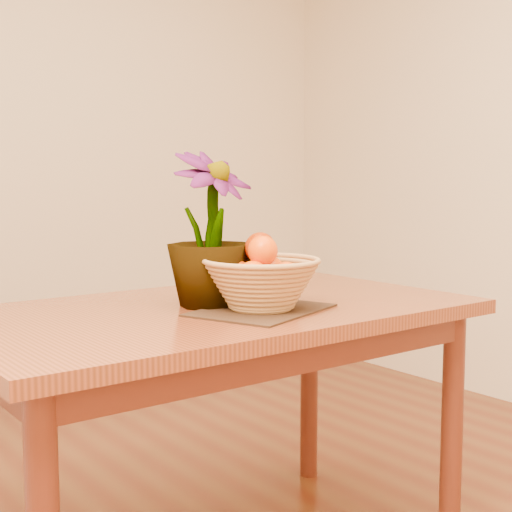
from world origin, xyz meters
TOP-DOWN VIEW (x-y plane):
  - table at (0.00, 0.30)m, footprint 1.40×0.80m
  - placemat at (0.05, 0.16)m, footprint 0.43×0.38m
  - wicker_basket at (0.05, 0.16)m, footprint 0.31×0.31m
  - orange_pile at (0.05, 0.17)m, footprint 0.19×0.19m
  - potted_plant at (-0.02, 0.31)m, footprint 0.29×0.29m

SIDE VIEW (x-z plane):
  - table at x=0.00m, z-range 0.29..1.04m
  - placemat at x=0.05m, z-range 0.75..0.76m
  - wicker_basket at x=0.05m, z-range 0.75..0.88m
  - orange_pile at x=0.05m, z-range 0.80..0.95m
  - potted_plant at x=-0.02m, z-range 0.75..1.17m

